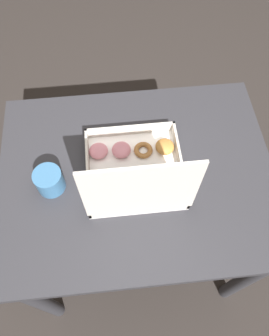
# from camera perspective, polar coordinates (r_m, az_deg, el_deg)

# --- Properties ---
(ground_plane) EXTENTS (8.00, 8.00, 0.00)m
(ground_plane) POSITION_cam_1_polar(r_m,az_deg,el_deg) (1.80, 0.28, -12.37)
(ground_plane) COLOR #2D2826
(dining_table) EXTENTS (0.92, 0.71, 0.77)m
(dining_table) POSITION_cam_1_polar(r_m,az_deg,el_deg) (1.21, 0.41, -4.01)
(dining_table) COLOR #2D2D33
(dining_table) RESTS_ON ground_plane
(donut_box) EXTENTS (0.31, 0.31, 0.31)m
(donut_box) POSITION_cam_1_polar(r_m,az_deg,el_deg) (1.02, 0.20, -0.75)
(donut_box) COLOR white
(donut_box) RESTS_ON dining_table
(coffee_mug) EXTENTS (0.09, 0.09, 0.08)m
(coffee_mug) POSITION_cam_1_polar(r_m,az_deg,el_deg) (1.06, -14.63, -2.10)
(coffee_mug) COLOR teal
(coffee_mug) RESTS_ON dining_table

